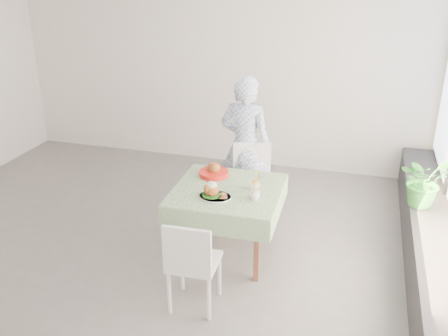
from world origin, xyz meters
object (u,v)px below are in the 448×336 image
(chair_far, at_px, (252,200))
(main_dish, at_px, (213,192))
(chair_near, at_px, (194,279))
(potted_plant, at_px, (424,180))
(cafe_table, at_px, (227,214))
(juice_cup_orange, at_px, (255,184))
(diner, at_px, (245,146))

(chair_far, relative_size, main_dish, 2.89)
(chair_far, height_order, chair_near, chair_far)
(chair_near, distance_m, potted_plant, 2.52)
(cafe_table, distance_m, chair_far, 0.76)
(chair_near, bearing_deg, juice_cup_orange, 71.40)
(diner, xyz_separation_m, juice_cup_orange, (0.33, -0.90, -0.04))
(diner, distance_m, main_dish, 1.19)
(chair_far, distance_m, chair_near, 1.61)
(chair_near, bearing_deg, potted_plant, 39.23)
(chair_far, bearing_deg, juice_cup_orange, -75.23)
(diner, height_order, main_dish, diner)
(cafe_table, relative_size, potted_plant, 1.96)
(diner, height_order, potted_plant, diner)
(main_dish, height_order, juice_cup_orange, juice_cup_orange)
(chair_near, relative_size, diner, 0.52)
(cafe_table, xyz_separation_m, potted_plant, (1.86, 0.68, 0.31))
(juice_cup_orange, bearing_deg, diner, 109.83)
(juice_cup_orange, distance_m, potted_plant, 1.71)
(diner, bearing_deg, main_dish, 96.94)
(chair_far, xyz_separation_m, juice_cup_orange, (0.18, -0.67, 0.52))
(potted_plant, bearing_deg, chair_near, -140.77)
(chair_near, bearing_deg, diner, 90.31)
(chair_far, xyz_separation_m, main_dish, (-0.17, -0.95, 0.51))
(cafe_table, relative_size, diner, 0.64)
(chair_near, bearing_deg, main_dish, 92.34)
(cafe_table, bearing_deg, chair_near, -93.29)
(potted_plant, bearing_deg, diner, 171.59)
(diner, bearing_deg, chair_near, 98.06)
(main_dish, distance_m, juice_cup_orange, 0.45)
(diner, distance_m, juice_cup_orange, 0.96)
(chair_near, xyz_separation_m, main_dish, (-0.03, 0.65, 0.53))
(cafe_table, bearing_deg, chair_far, 82.94)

